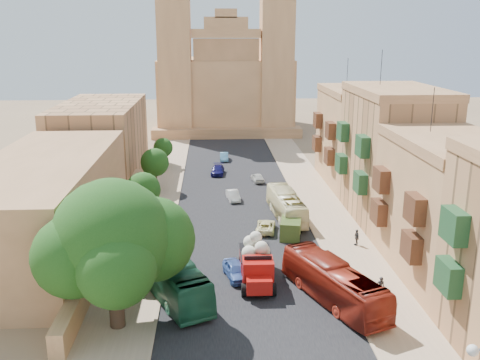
{
  "coord_description": "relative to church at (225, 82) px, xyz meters",
  "views": [
    {
      "loc": [
        -3.02,
        -28.59,
        19.21
      ],
      "look_at": [
        0.0,
        26.0,
        4.0
      ],
      "focal_mm": 40.0,
      "sensor_mm": 36.0,
      "label": 1
    }
  ],
  "objects": [
    {
      "name": "road_surface",
      "position": [
        0.0,
        -48.61,
        -9.51
      ],
      "size": [
        14.0,
        140.0,
        0.01
      ],
      "primitive_type": "cube",
      "color": "black",
      "rests_on": "ground"
    },
    {
      "name": "kerb_east",
      "position": [
        7.0,
        -48.61,
        -9.46
      ],
      "size": [
        0.25,
        140.0,
        0.12
      ],
      "primitive_type": "cube",
      "color": "tan",
      "rests_on": "ground"
    },
    {
      "name": "church",
      "position": [
        0.0,
        0.0,
        0.0
      ],
      "size": [
        28.0,
        22.5,
        36.3
      ],
      "color": "#B58051",
      "rests_on": "ground"
    },
    {
      "name": "bus_green_north",
      "position": [
        -6.33,
        -70.06,
        -7.93
      ],
      "size": [
        7.11,
        11.44,
        3.16
      ],
      "primitive_type": "imported",
      "rotation": [
        0.0,
        0.0,
        0.43
      ],
      "color": "#215F3F",
      "rests_on": "ground"
    },
    {
      "name": "ficus_tree",
      "position": [
        -9.41,
        -74.61,
        -3.44
      ],
      "size": [
        10.27,
        9.45,
        10.27
      ],
      "color": "#38271C",
      "rests_on": "ground"
    },
    {
      "name": "west_building_mid",
      "position": [
        -18.0,
        -34.61,
        -4.52
      ],
      "size": [
        10.0,
        22.0,
        10.0
      ],
      "primitive_type": "cube",
      "color": "tan",
      "rests_on": "ground"
    },
    {
      "name": "townhouse_d",
      "position": [
        15.95,
        -39.61,
        -3.36
      ],
      "size": [
        9.0,
        14.0,
        15.9
      ],
      "color": "#B58051",
      "rests_on": "ground"
    },
    {
      "name": "car_dkblue",
      "position": [
        -2.15,
        -35.11,
        -8.91
      ],
      "size": [
        2.07,
        4.32,
        1.21
      ],
      "primitive_type": "imported",
      "rotation": [
        0.0,
        0.0,
        -0.09
      ],
      "color": "#0E0D48",
      "rests_on": "ground"
    },
    {
      "name": "car_white_a",
      "position": [
        -0.5,
        -47.08,
        -8.94
      ],
      "size": [
        1.72,
        3.65,
        1.15
      ],
      "primitive_type": "imported",
      "rotation": [
        0.0,
        0.0,
        0.15
      ],
      "color": "silver",
      "rests_on": "ground"
    },
    {
      "name": "car_blue_b",
      "position": [
        -1.03,
        -26.79,
        -8.92
      ],
      "size": [
        1.29,
        3.6,
        1.18
      ],
      "primitive_type": "imported",
      "rotation": [
        0.0,
        0.0,
        -0.01
      ],
      "color": "#4C89B3",
      "rests_on": "ground"
    },
    {
      "name": "sidewalk_east",
      "position": [
        9.5,
        -48.61,
        -9.51
      ],
      "size": [
        5.0,
        140.0,
        0.01
      ],
      "primitive_type": "cube",
      "color": "tan",
      "rests_on": "ground"
    },
    {
      "name": "street_tree_c",
      "position": [
        -10.0,
        -42.61,
        -5.9
      ],
      "size": [
        3.51,
        3.51,
        5.4
      ],
      "color": "#38271C",
      "rests_on": "ground"
    },
    {
      "name": "bus_cream_east",
      "position": [
        4.87,
        -53.6,
        -8.11
      ],
      "size": [
        3.21,
        10.28,
        2.82
      ],
      "primitive_type": "imported",
      "rotation": [
        0.0,
        0.0,
        3.23
      ],
      "color": "#F7EBB4",
      "rests_on": "ground"
    },
    {
      "name": "pedestrian_a",
      "position": [
        9.45,
        -71.62,
        -8.68
      ],
      "size": [
        0.65,
        0.46,
        1.67
      ],
      "primitive_type": "imported",
      "rotation": [
        0.0,
        0.0,
        3.04
      ],
      "color": "#282729",
      "rests_on": "ground"
    },
    {
      "name": "townhouse_c",
      "position": [
        15.95,
        -53.61,
        -2.61
      ],
      "size": [
        9.0,
        14.0,
        17.4
      ],
      "color": "tan",
      "rests_on": "ground"
    },
    {
      "name": "street_tree_b",
      "position": [
        -10.0,
        -54.61,
        -5.84
      ],
      "size": [
        3.57,
        3.57,
        5.49
      ],
      "color": "#38271C",
      "rests_on": "ground"
    },
    {
      "name": "ground",
      "position": [
        0.0,
        -78.61,
        -9.52
      ],
      "size": [
        260.0,
        260.0,
        0.0
      ],
      "primitive_type": "plane",
      "color": "#7A6146"
    },
    {
      "name": "townhouse_b",
      "position": [
        15.95,
        -67.61,
        -3.86
      ],
      "size": [
        9.0,
        14.0,
        14.9
      ],
      "color": "#B58051",
      "rests_on": "ground"
    },
    {
      "name": "olive_pickup",
      "position": [
        4.67,
        -58.61,
        -8.64
      ],
      "size": [
        2.75,
        4.63,
        1.79
      ],
      "color": "#3B521E",
      "rests_on": "ground"
    },
    {
      "name": "west_wall",
      "position": [
        -12.5,
        -58.61,
        -8.62
      ],
      "size": [
        1.0,
        40.0,
        1.8
      ],
      "primitive_type": "cube",
      "color": "#B58051",
      "rests_on": "ground"
    },
    {
      "name": "car_white_b",
      "position": [
        3.07,
        -39.21,
        -8.94
      ],
      "size": [
        1.76,
        3.5,
        1.14
      ],
      "primitive_type": "imported",
      "rotation": [
        0.0,
        0.0,
        3.27
      ],
      "color": "silver",
      "rests_on": "ground"
    },
    {
      "name": "west_building_low",
      "position": [
        -18.0,
        -60.61,
        -5.32
      ],
      "size": [
        10.0,
        28.0,
        8.4
      ],
      "primitive_type": "cube",
      "color": "#A06F46",
      "rests_on": "ground"
    },
    {
      "name": "pedestrian_c",
      "position": [
        10.37,
        -61.51,
        -8.74
      ],
      "size": [
        0.49,
        0.95,
        1.55
      ],
      "primitive_type": "imported",
      "rotation": [
        0.0,
        0.0,
        4.84
      ],
      "color": "#3D3D3E",
      "rests_on": "ground"
    },
    {
      "name": "kerb_west",
      "position": [
        -7.0,
        -48.61,
        -9.46
      ],
      "size": [
        0.25,
        140.0,
        0.12
      ],
      "primitive_type": "cube",
      "color": "tan",
      "rests_on": "ground"
    },
    {
      "name": "street_tree_d",
      "position": [
        -10.0,
        -30.61,
        -6.61
      ],
      "size": [
        2.83,
        2.83,
        4.35
      ],
      "color": "#38271C",
      "rests_on": "ground"
    },
    {
      "name": "red_truck",
      "position": [
        0.43,
        -68.42,
        -7.83
      ],
      "size": [
        2.71,
        6.63,
        3.84
      ],
      "color": "#AA110D",
      "rests_on": "ground"
    },
    {
      "name": "street_tree_a",
      "position": [
        -10.0,
        -66.61,
        -5.82
      ],
      "size": [
        3.58,
        3.58,
        5.51
      ],
      "color": "#38271C",
      "rests_on": "ground"
    },
    {
      "name": "car_cream",
      "position": [
        2.3,
        -57.42,
        -8.98
      ],
      "size": [
        2.42,
        4.12,
        1.08
      ],
      "primitive_type": "imported",
      "rotation": [
        0.0,
        0.0,
        2.97
      ],
      "color": "#F3E9A6",
      "rests_on": "ground"
    },
    {
      "name": "sidewalk_west",
      "position": [
        -9.5,
        -48.61,
        -9.51
      ],
      "size": [
        5.0,
        140.0,
        0.01
      ],
      "primitive_type": "cube",
      "color": "tan",
      "rests_on": "ground"
    },
    {
      "name": "car_blue_a",
      "position": [
        -1.19,
        -67.72,
        -8.86
      ],
      "size": [
        2.35,
        4.1,
        1.31
      ],
      "primitive_type": "imported",
      "rotation": [
        0.0,
        0.0,
        0.22
      ],
      "color": "#3C5EAA",
      "rests_on": "ground"
    },
    {
      "name": "bus_red_east",
      "position": [
        5.79,
        -72.06,
        -8.02
      ],
      "size": [
        6.43,
        10.92,
        3.0
      ],
      "primitive_type": "imported",
      "rotation": [
        0.0,
        0.0,
        3.53
      ],
      "color": "maroon",
      "rests_on": "ground"
    }
  ]
}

